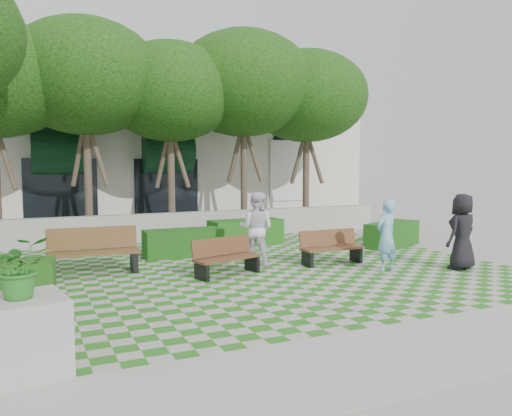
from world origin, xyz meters
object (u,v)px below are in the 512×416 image
bench_mid (226,257)px  bench_west (93,252)px  hedge_midright (246,232)px  hedge_east (392,234)px  person_white (256,229)px  person_blue (386,236)px  hedge_midleft (183,243)px  person_dark (462,232)px  planter_front (23,319)px  bench_east (331,248)px

bench_mid → bench_west: bearing=135.8°
bench_mid → hedge_midright: bearing=43.9°
bench_west → hedge_east: bearing=3.4°
hedge_midright → person_white: person_white is taller
person_blue → person_white: (-2.42, 1.93, 0.07)m
hedge_midleft → person_blue: (3.72, -3.84, 0.47)m
bench_west → hedge_east: (8.69, 0.21, -0.14)m
hedge_midright → person_dark: bearing=-59.6°
bench_west → planter_front: 5.53m
person_white → hedge_midright: bearing=-65.8°
hedge_midright → person_dark: (3.19, -5.44, 0.51)m
person_blue → person_white: bearing=-51.3°
hedge_midleft → person_blue: size_ratio=1.24×
hedge_midleft → person_dark: (5.49, -4.41, 0.53)m
bench_east → hedge_midleft: bench_east is taller
bench_east → bench_west: bench_west is taller
bench_mid → hedge_midleft: bench_mid is taller
bench_east → bench_west: size_ratio=0.80×
hedge_midright → person_dark: size_ratio=1.24×
planter_front → bench_east: bearing=30.4°
hedge_east → hedge_midright: hedge_midright is taller
bench_east → planter_front: 8.05m
planter_front → person_dark: (9.37, 2.22, 0.23)m
bench_east → hedge_midright: 3.66m
bench_west → person_dark: size_ratio=1.12×
hedge_midleft → person_white: size_ratio=1.15×
bench_mid → planter_front: bearing=-152.7°
bench_mid → bench_west: (-2.68, 1.40, 0.10)m
hedge_east → person_dark: (-0.74, -3.35, 0.53)m
bench_mid → hedge_east: bench_mid is taller
bench_east → bench_mid: same height
bench_mid → person_dark: size_ratio=0.94×
bench_east → planter_front: (-6.94, -4.08, 0.26)m
hedge_east → planter_front: size_ratio=1.27×
hedge_midright → bench_east: bearing=-77.9°
person_white → planter_front: bearing=85.1°
person_blue → hedge_east: bearing=-144.8°
bench_mid → hedge_midright: (2.09, 3.70, -0.02)m
hedge_east → hedge_midleft: 6.32m
bench_east → hedge_midleft: 3.99m
bench_east → bench_west: 5.67m
person_dark → person_white: 4.87m
person_blue → person_white: 3.09m
bench_mid → bench_west: bench_west is taller
person_blue → person_white: size_ratio=0.93×
bench_west → hedge_east: bench_west is taller
bench_east → hedge_east: bench_east is taller
bench_east → hedge_midleft: size_ratio=0.77×
hedge_east → planter_front: planter_front is taller
hedge_east → hedge_midleft: size_ratio=1.01×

